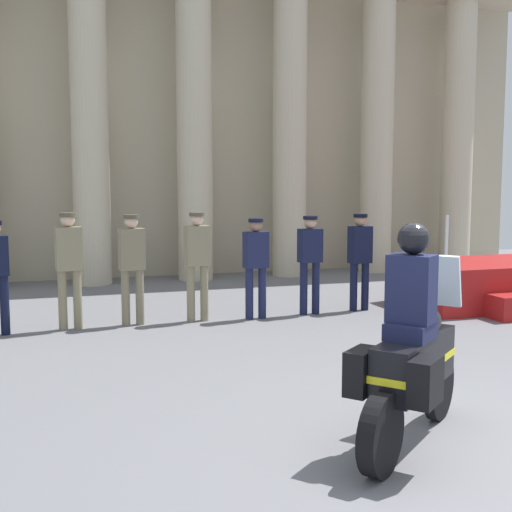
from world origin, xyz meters
TOP-DOWN VIEW (x-y plane):
  - ground_plane at (0.00, 0.00)m, footprint 28.00×28.00m
  - colonnade_backdrop at (0.04, 10.92)m, footprint 17.78×1.64m
  - reviewing_stand at (4.60, 5.60)m, footprint 3.48×2.38m
  - officer_in_row_1 at (-2.91, 5.88)m, footprint 0.40×0.26m
  - officer_in_row_2 at (-1.97, 5.90)m, footprint 0.40×0.26m
  - officer_in_row_3 at (-0.94, 5.88)m, footprint 0.40×0.26m
  - officer_in_row_4 at (0.01, 5.78)m, footprint 0.40×0.26m
  - officer_in_row_5 at (0.99, 5.85)m, footprint 0.40×0.26m
  - officer_in_row_6 at (1.94, 5.90)m, footprint 0.40×0.26m
  - motorcycle_with_rider at (-0.38, 0.30)m, footprint 1.68×1.44m

SIDE VIEW (x-z plane):
  - ground_plane at x=0.00m, z-range 0.00..0.00m
  - reviewing_stand at x=4.60m, z-range -0.46..1.23m
  - motorcycle_with_rider at x=-0.38m, z-range -0.16..1.74m
  - officer_in_row_4 at x=0.01m, z-range 0.15..1.79m
  - officer_in_row_5 at x=0.99m, z-range 0.15..1.81m
  - officer_in_row_6 at x=1.94m, z-range 0.15..1.83m
  - officer_in_row_2 at x=-1.97m, z-range 0.16..1.88m
  - officer_in_row_3 at x=-0.94m, z-range 0.16..1.91m
  - officer_in_row_1 at x=-2.91m, z-range 0.16..1.93m
  - colonnade_backdrop at x=0.04m, z-range 0.14..7.92m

